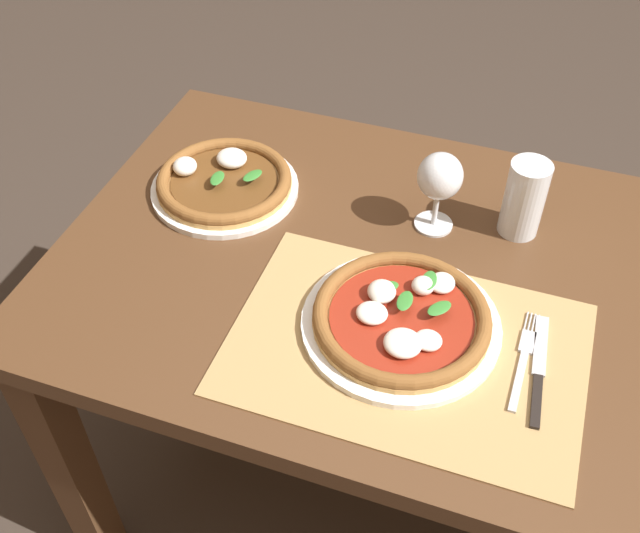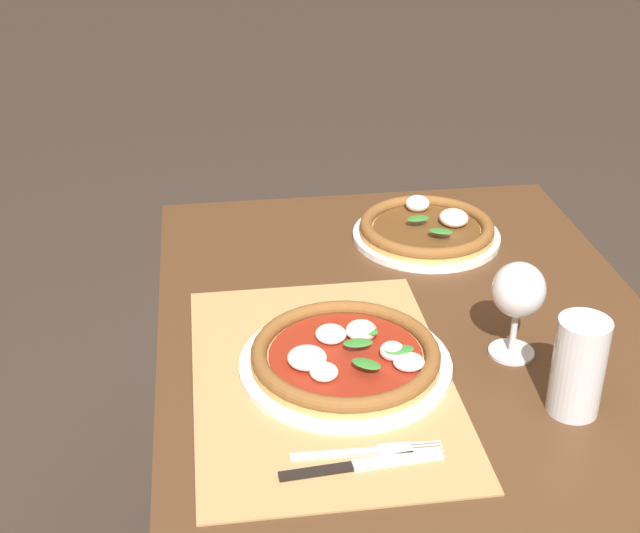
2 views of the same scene
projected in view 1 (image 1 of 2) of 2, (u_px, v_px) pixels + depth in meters
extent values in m
plane|color=#382D26|center=(438.00, 506.00, 1.77)|extent=(24.00, 24.00, 0.00)
cube|color=#4C301C|center=(486.00, 300.00, 1.26)|extent=(1.50, 0.81, 0.04)
cube|color=#4C301C|center=(70.00, 466.00, 1.45)|extent=(0.07, 0.07, 0.70)
cube|color=#4C301C|center=(220.00, 239.00, 1.91)|extent=(0.07, 0.07, 0.70)
cube|color=#A88451|center=(406.00, 348.00, 1.16)|extent=(0.54, 0.37, 0.00)
cylinder|color=white|center=(401.00, 324.00, 1.18)|extent=(0.32, 0.32, 0.01)
cylinder|color=tan|center=(401.00, 320.00, 1.17)|extent=(0.28, 0.28, 0.01)
torus|color=brown|center=(402.00, 316.00, 1.17)|extent=(0.28, 0.28, 0.02)
cylinder|color=maroon|center=(402.00, 317.00, 1.17)|extent=(0.23, 0.23, 0.00)
ellipsoid|color=white|center=(382.00, 291.00, 1.19)|extent=(0.05, 0.05, 0.03)
ellipsoid|color=white|center=(428.00, 340.00, 1.12)|extent=(0.04, 0.04, 0.02)
ellipsoid|color=white|center=(403.00, 343.00, 1.12)|extent=(0.06, 0.06, 0.03)
ellipsoid|color=white|center=(372.00, 313.00, 1.16)|extent=(0.05, 0.05, 0.02)
ellipsoid|color=white|center=(442.00, 283.00, 1.21)|extent=(0.04, 0.05, 0.02)
ellipsoid|color=white|center=(423.00, 286.00, 1.20)|extent=(0.04, 0.04, 0.03)
ellipsoid|color=#337A2D|center=(439.00, 308.00, 1.16)|extent=(0.05, 0.05, 0.00)
ellipsoid|color=#337A2D|center=(405.00, 301.00, 1.17)|extent=(0.02, 0.04, 0.00)
ellipsoid|color=#337A2D|center=(386.00, 287.00, 1.19)|extent=(0.05, 0.05, 0.00)
ellipsoid|color=#337A2D|center=(429.00, 280.00, 1.20)|extent=(0.03, 0.05, 0.00)
cylinder|color=white|center=(225.00, 188.00, 1.43)|extent=(0.28, 0.28, 0.01)
cylinder|color=tan|center=(225.00, 184.00, 1.42)|extent=(0.26, 0.26, 0.01)
torus|color=brown|center=(224.00, 180.00, 1.41)|extent=(0.26, 0.26, 0.02)
cylinder|color=brown|center=(224.00, 181.00, 1.42)|extent=(0.20, 0.20, 0.00)
ellipsoid|color=white|center=(185.00, 166.00, 1.43)|extent=(0.05, 0.05, 0.03)
ellipsoid|color=white|center=(232.00, 158.00, 1.44)|extent=(0.06, 0.06, 0.03)
ellipsoid|color=#337A2D|center=(253.00, 175.00, 1.40)|extent=(0.04, 0.05, 0.00)
ellipsoid|color=#337A2D|center=(217.00, 178.00, 1.39)|extent=(0.03, 0.05, 0.00)
cylinder|color=silver|center=(433.00, 224.00, 1.36)|extent=(0.07, 0.07, 0.00)
cylinder|color=silver|center=(435.00, 209.00, 1.34)|extent=(0.01, 0.01, 0.06)
ellipsoid|color=silver|center=(440.00, 176.00, 1.28)|extent=(0.08, 0.08, 0.08)
ellipsoid|color=#AD5B14|center=(439.00, 181.00, 1.29)|extent=(0.07, 0.07, 0.05)
cylinder|color=silver|center=(524.00, 199.00, 1.30)|extent=(0.07, 0.07, 0.15)
cylinder|color=black|center=(523.00, 205.00, 1.31)|extent=(0.07, 0.07, 0.12)
cylinder|color=silver|center=(530.00, 175.00, 1.27)|extent=(0.07, 0.07, 0.02)
cube|color=#B7B7BC|center=(518.00, 381.00, 1.11)|extent=(0.01, 0.12, 0.00)
cube|color=#B7B7BC|center=(527.00, 342.00, 1.16)|extent=(0.02, 0.05, 0.00)
cylinder|color=#B7B7BC|center=(537.00, 324.00, 1.19)|extent=(0.00, 0.04, 0.00)
cylinder|color=#B7B7BC|center=(533.00, 323.00, 1.19)|extent=(0.00, 0.04, 0.00)
cylinder|color=#B7B7BC|center=(530.00, 322.00, 1.19)|extent=(0.00, 0.04, 0.00)
cylinder|color=#B7B7BC|center=(526.00, 321.00, 1.19)|extent=(0.00, 0.04, 0.00)
cube|color=black|center=(536.00, 401.00, 1.08)|extent=(0.02, 0.10, 0.01)
cube|color=#B7B7BC|center=(540.00, 345.00, 1.16)|extent=(0.03, 0.12, 0.00)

